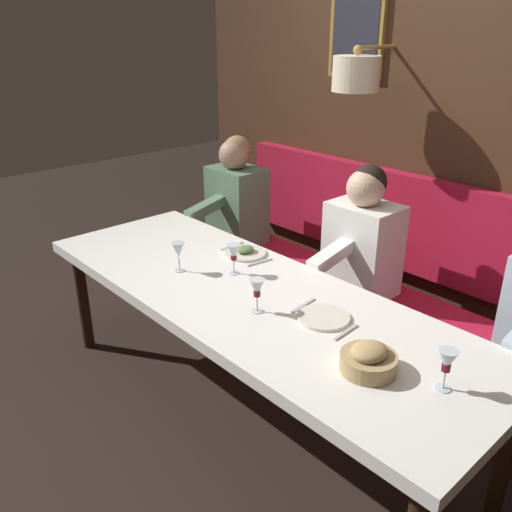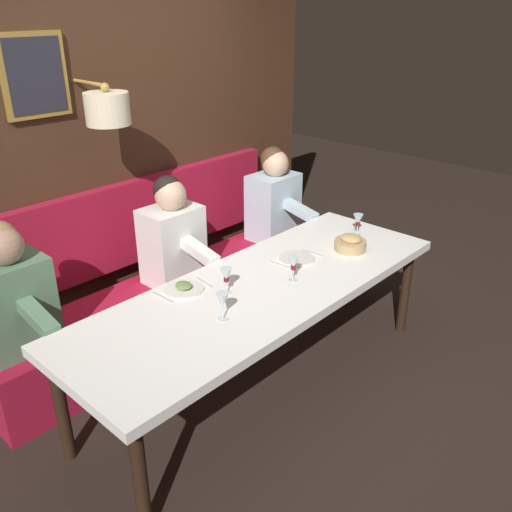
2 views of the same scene
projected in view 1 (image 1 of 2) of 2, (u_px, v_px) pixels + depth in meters
The scene contains 13 objects.
ground_plane at pixel (250, 411), 2.96m from camera, with size 12.00×12.00×0.00m, color black.
dining_table at pixel (249, 303), 2.69m from camera, with size 0.90×2.62×0.74m.
banquette_bench at pixel (353, 321), 3.42m from camera, with size 0.52×2.82×0.45m, color maroon.
back_wall_panel at pixel (424, 129), 3.32m from camera, with size 0.59×4.02×2.90m.
diner_near at pixel (363, 236), 3.17m from camera, with size 0.60×0.40×0.79m.
diner_middle at pixel (236, 194), 3.95m from camera, with size 0.60×0.40×0.79m.
place_setting_0 at pixel (245, 252), 3.09m from camera, with size 0.24×0.32×0.05m.
place_setting_1 at pixel (324, 317), 2.42m from camera, with size 0.24×0.32×0.01m.
wine_glass_0 at pixel (257, 289), 2.44m from camera, with size 0.07×0.07×0.16m.
wine_glass_1 at pixel (234, 253), 2.82m from camera, with size 0.07×0.07×0.16m.
wine_glass_2 at pixel (447, 362), 1.91m from camera, with size 0.07×0.07×0.16m.
wine_glass_3 at pixel (178, 251), 2.85m from camera, with size 0.07×0.07×0.16m.
bread_bowl at pixel (369, 360), 2.04m from camera, with size 0.22×0.22×0.12m.
Camera 1 is at (-1.57, -1.78, 1.96)m, focal length 37.58 mm.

